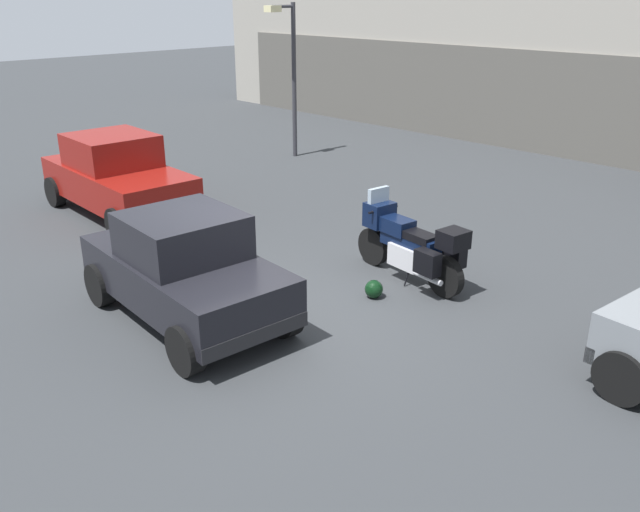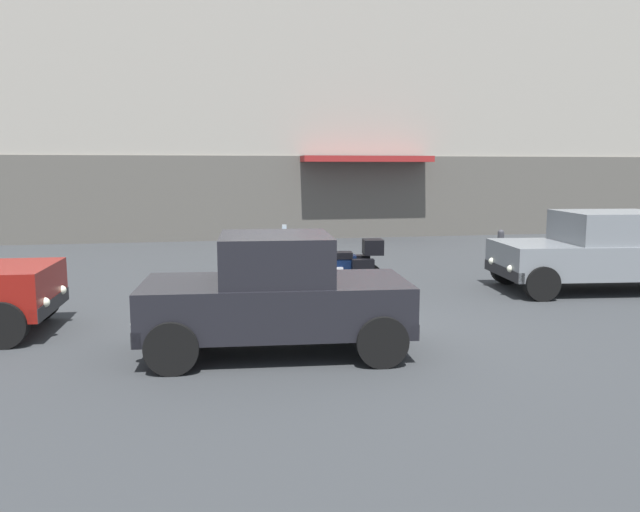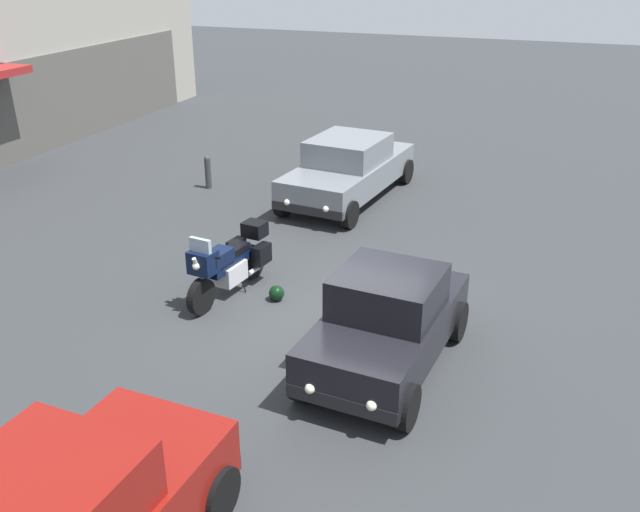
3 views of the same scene
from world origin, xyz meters
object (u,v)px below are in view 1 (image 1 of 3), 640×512
Objects in this scene: helmet at (374,289)px; car_hatchback_near at (117,176)px; streetlamp_curbside at (289,64)px; motorcycle at (410,244)px; car_compact_side at (185,269)px.

car_hatchback_near is (-6.40, -0.66, 0.67)m from helmet.
car_hatchback_near is 6.32m from streetlamp_curbside.
motorcycle reaches higher than helmet.
car_compact_side is (-1.38, -2.40, 0.63)m from helmet.
car_hatchback_near is at bearing -77.87° from streetlamp_curbside.
car_hatchback_near is (-6.36, -1.56, 0.19)m from motorcycle.
car_hatchback_near reaches higher than motorcycle.
helmet is 0.07× the size of car_hatchback_near.
motorcycle is at bearing -29.91° from streetlamp_curbside.
car_compact_side is 10.09m from streetlamp_curbside.
motorcycle is 6.55m from car_hatchback_near.
helmet is 9.62m from streetlamp_curbside.
helmet is at bearing 99.87° from motorcycle.
car_hatchback_near is 0.97× the size of streetlamp_curbside.
motorcycle is at bearing 92.63° from helmet.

